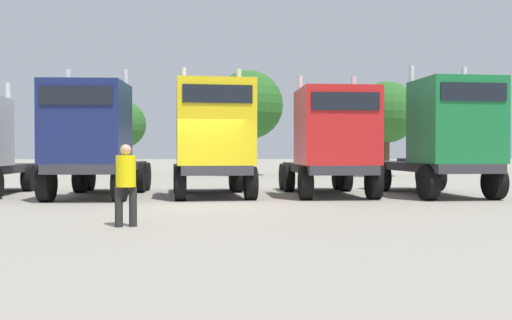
% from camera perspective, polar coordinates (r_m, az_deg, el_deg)
% --- Properties ---
extents(ground, '(200.00, 200.00, 0.00)m').
position_cam_1_polar(ground, '(15.99, -5.46, -4.61)').
color(ground, gray).
extents(semi_truck_navy, '(2.81, 6.28, 4.28)m').
position_cam_1_polar(semi_truck_navy, '(18.83, -16.23, 2.02)').
color(semi_truck_navy, '#333338').
rests_on(semi_truck_navy, ground).
extents(semi_truck_yellow, '(3.37, 6.00, 4.38)m').
position_cam_1_polar(semi_truck_yellow, '(18.49, -4.26, 2.25)').
color(semi_truck_yellow, '#333338').
rests_on(semi_truck_yellow, ground).
extents(semi_truck_red, '(3.05, 6.22, 4.18)m').
position_cam_1_polar(semi_truck_red, '(18.97, 7.89, 1.95)').
color(semi_truck_red, '#333338').
rests_on(semi_truck_red, ground).
extents(semi_truck_green, '(3.33, 6.73, 4.45)m').
position_cam_1_polar(semi_truck_green, '(19.72, 18.83, 2.13)').
color(semi_truck_green, '#333338').
rests_on(semi_truck_green, ground).
extents(visitor_in_hivis, '(0.49, 0.49, 1.67)m').
position_cam_1_polar(visitor_in_hivis, '(11.58, -13.02, -1.92)').
color(visitor_in_hivis, black).
rests_on(visitor_in_hivis, ground).
extents(oak_far_left, '(3.33, 3.33, 5.10)m').
position_cam_1_polar(oak_far_left, '(40.19, -13.39, 3.54)').
color(oak_far_left, '#4C3823').
rests_on(oak_far_left, ground).
extents(oak_far_centre, '(4.35, 4.35, 6.66)m').
position_cam_1_polar(oak_far_centre, '(35.38, -0.63, 5.63)').
color(oak_far_centre, '#4C3823').
rests_on(oak_far_centre, ground).
extents(oak_far_right, '(3.73, 3.73, 5.80)m').
position_cam_1_polar(oak_far_right, '(34.98, 13.32, 4.75)').
color(oak_far_right, '#4C3823').
rests_on(oak_far_right, ground).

